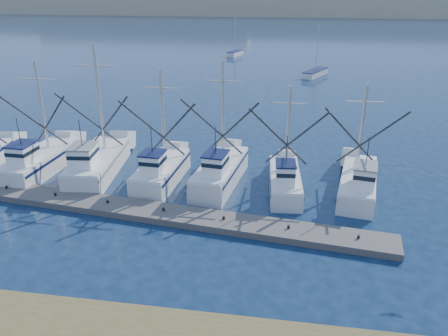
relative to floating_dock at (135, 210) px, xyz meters
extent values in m
plane|color=#0B1E33|center=(8.83, -5.37, -0.22)|extent=(500.00, 500.00, 0.00)
cube|color=#5B5751|center=(0.00, 0.00, 0.00)|extent=(32.76, 6.14, 0.44)
cube|color=tan|center=(8.83, 204.63, 4.78)|extent=(360.00, 60.00, 10.00)
cube|color=silver|center=(-9.65, 5.42, 0.52)|extent=(2.99, 8.16, 1.48)
cube|color=white|center=(-9.65, 3.35, 2.02)|extent=(1.61, 2.03, 1.50)
cylinder|color=#B7B2A8|center=(-9.65, 6.79, 4.77)|extent=(0.22, 0.22, 7.00)
cube|color=silver|center=(-4.97, 5.70, 0.55)|extent=(3.71, 8.87, 1.53)
cube|color=white|center=(-4.97, 3.49, 2.07)|extent=(1.84, 2.26, 1.50)
cylinder|color=#B7B2A8|center=(-4.97, 7.17, 5.46)|extent=(0.22, 0.22, 8.28)
cube|color=silver|center=(0.38, 4.80, 0.52)|extent=(2.87, 6.96, 1.48)
cube|color=white|center=(0.38, 3.06, 2.01)|extent=(1.53, 1.75, 1.50)
cylinder|color=#B7B2A8|center=(0.38, 5.97, 4.67)|extent=(0.22, 0.22, 6.81)
cube|color=silver|center=(4.77, 5.22, 0.59)|extent=(3.38, 7.90, 1.61)
cube|color=white|center=(4.77, 3.26, 2.15)|extent=(1.63, 2.03, 1.50)
cylinder|color=#B7B2A8|center=(4.77, 6.52, 5.04)|extent=(0.22, 0.22, 7.29)
cube|color=silver|center=(9.54, 4.80, 0.43)|extent=(2.60, 6.95, 1.29)
cube|color=white|center=(9.54, 3.05, 1.82)|extent=(1.34, 1.75, 1.50)
cylinder|color=#B7B2A8|center=(9.54, 5.96, 4.12)|extent=(0.22, 0.22, 6.10)
cube|color=silver|center=(14.68, 5.28, 0.47)|extent=(3.61, 8.06, 1.37)
cube|color=white|center=(14.68, 3.29, 1.90)|extent=(1.66, 2.10, 1.50)
cylinder|color=#B7B2A8|center=(14.68, 6.61, 4.24)|extent=(0.22, 0.22, 6.19)
cube|color=silver|center=(13.28, 47.89, 0.23)|extent=(4.38, 6.81, 0.90)
cylinder|color=#B7B2A8|center=(13.28, 48.19, 4.28)|extent=(0.12, 0.12, 7.20)
cube|color=silver|center=(-2.23, 66.71, 0.23)|extent=(2.90, 5.08, 0.90)
cylinder|color=#B7B2A8|center=(-2.23, 67.01, 4.28)|extent=(0.12, 0.12, 7.20)
camera|label=1|loc=(9.59, -23.95, 13.67)|focal=35.00mm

